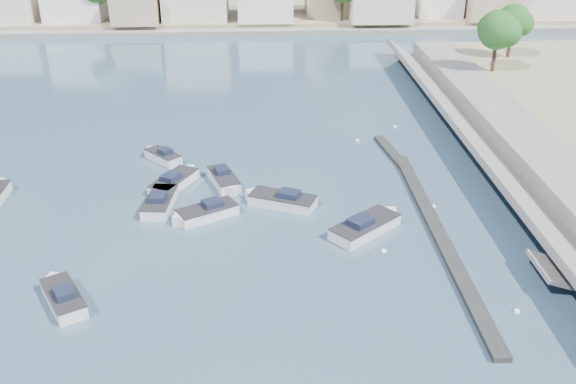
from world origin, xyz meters
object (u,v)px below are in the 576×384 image
object	(u,v)px
motorboat_h	(368,226)
motorboat_a	(62,297)
motorboat_b	(161,201)
motorboat_f	(162,157)
motorboat_g	(224,181)
motorboat_c	(279,200)
motorboat_d	(204,213)
motorboat_e	(176,181)

from	to	relation	value
motorboat_h	motorboat_a	bearing A→B (deg)	-158.81
motorboat_a	motorboat_b	bearing A→B (deg)	70.64
motorboat_f	motorboat_g	size ratio (longest dim) A/B	0.76
motorboat_g	motorboat_h	world-z (taller)	same
motorboat_b	motorboat_f	world-z (taller)	same
motorboat_c	motorboat_g	size ratio (longest dim) A/B	1.15
motorboat_b	motorboat_a	bearing A→B (deg)	-109.36
motorboat_b	motorboat_g	bearing A→B (deg)	34.95
motorboat_f	motorboat_a	bearing A→B (deg)	-98.95
motorboat_g	motorboat_h	distance (m)	12.97
motorboat_d	motorboat_h	world-z (taller)	same
motorboat_b	motorboat_h	world-z (taller)	same
motorboat_f	motorboat_g	bearing A→B (deg)	-42.42
motorboat_c	motorboat_e	xyz separation A→B (m)	(-8.21, 3.71, -0.00)
motorboat_e	motorboat_f	bearing A→B (deg)	109.29
motorboat_a	motorboat_f	xyz separation A→B (m)	(3.21, 20.39, -0.00)
motorboat_a	motorboat_d	world-z (taller)	same
motorboat_c	motorboat_e	world-z (taller)	same
motorboat_a	motorboat_e	bearing A→B (deg)	72.08
motorboat_a	motorboat_e	world-z (taller)	same
motorboat_h	motorboat_b	bearing A→B (deg)	163.37
motorboat_c	motorboat_f	size ratio (longest dim) A/B	1.51
motorboat_d	motorboat_b	bearing A→B (deg)	147.77
motorboat_d	motorboat_g	size ratio (longest dim) A/B	0.99
motorboat_c	motorboat_e	size ratio (longest dim) A/B	1.08
motorboat_d	motorboat_f	distance (m)	11.45
motorboat_d	motorboat_e	distance (m)	6.15
motorboat_a	motorboat_b	size ratio (longest dim) A/B	0.87
motorboat_e	motorboat_g	distance (m)	3.90
motorboat_d	motorboat_h	bearing A→B (deg)	-11.40
motorboat_g	motorboat_e	bearing A→B (deg)	177.88
motorboat_c	motorboat_d	world-z (taller)	same
motorboat_g	motorboat_a	bearing A→B (deg)	-120.22
motorboat_d	motorboat_g	distance (m)	5.55
motorboat_b	motorboat_c	distance (m)	8.98
motorboat_e	motorboat_h	bearing A→B (deg)	-28.93
motorboat_b	motorboat_h	xyz separation A→B (m)	(15.06, -4.50, 0.00)
motorboat_a	motorboat_d	size ratio (longest dim) A/B	0.95
motorboat_f	motorboat_g	world-z (taller)	same
motorboat_b	motorboat_e	world-z (taller)	same
motorboat_b	motorboat_e	size ratio (longest dim) A/B	1.03
motorboat_a	motorboat_e	xyz separation A→B (m)	(4.97, 15.37, -0.00)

